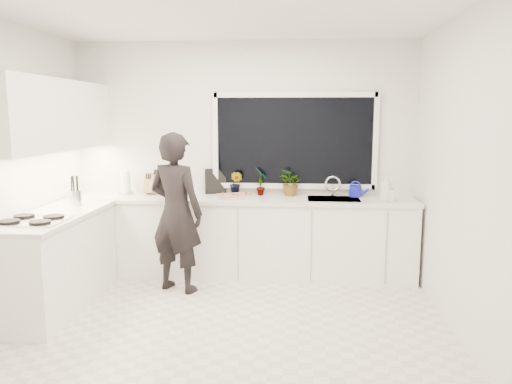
{
  "coord_description": "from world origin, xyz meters",
  "views": [
    {
      "loc": [
        0.66,
        -4.12,
        1.86
      ],
      "look_at": [
        0.26,
        0.4,
        1.15
      ],
      "focal_mm": 35.0,
      "sensor_mm": 36.0,
      "label": 1
    }
  ],
  "objects": [
    {
      "name": "floor",
      "position": [
        0.0,
        0.0,
        -0.01
      ],
      "size": [
        4.0,
        3.5,
        0.02
      ],
      "primitive_type": "cube",
      "color": "beige",
      "rests_on": "ground"
    },
    {
      "name": "wall_back",
      "position": [
        0.0,
        1.76,
        1.35
      ],
      "size": [
        4.0,
        0.02,
        2.7
      ],
      "primitive_type": "cube",
      "color": "white",
      "rests_on": "ground"
    },
    {
      "name": "wall_right",
      "position": [
        2.01,
        0.0,
        1.35
      ],
      "size": [
        0.02,
        3.5,
        2.7
      ],
      "primitive_type": "cube",
      "color": "white",
      "rests_on": "ground"
    },
    {
      "name": "ceiling",
      "position": [
        0.0,
        0.0,
        2.71
      ],
      "size": [
        4.0,
        3.5,
        0.02
      ],
      "primitive_type": "cube",
      "color": "white",
      "rests_on": "wall_back"
    },
    {
      "name": "window",
      "position": [
        0.6,
        1.73,
        1.55
      ],
      "size": [
        1.8,
        0.02,
        1.0
      ],
      "primitive_type": "cube",
      "color": "black",
      "rests_on": "wall_back"
    },
    {
      "name": "base_cabinets_back",
      "position": [
        0.0,
        1.45,
        0.44
      ],
      "size": [
        3.92,
        0.58,
        0.88
      ],
      "primitive_type": "cube",
      "color": "white",
      "rests_on": "floor"
    },
    {
      "name": "base_cabinets_left",
      "position": [
        -1.67,
        0.35,
        0.44
      ],
      "size": [
        0.58,
        1.6,
        0.88
      ],
      "primitive_type": "cube",
      "color": "white",
      "rests_on": "floor"
    },
    {
      "name": "countertop_back",
      "position": [
        0.0,
        1.44,
        0.9
      ],
      "size": [
        3.94,
        0.62,
        0.04
      ],
      "primitive_type": "cube",
      "color": "silver",
      "rests_on": "base_cabinets_back"
    },
    {
      "name": "countertop_left",
      "position": [
        -1.67,
        0.35,
        0.9
      ],
      "size": [
        0.62,
        1.6,
        0.04
      ],
      "primitive_type": "cube",
      "color": "silver",
      "rests_on": "base_cabinets_left"
    },
    {
      "name": "upper_cabinets",
      "position": [
        -1.79,
        0.7,
        1.85
      ],
      "size": [
        0.34,
        2.1,
        0.7
      ],
      "primitive_type": "cube",
      "color": "white",
      "rests_on": "wall_left"
    },
    {
      "name": "sink",
      "position": [
        1.05,
        1.45,
        0.87
      ],
      "size": [
        0.58,
        0.42,
        0.14
      ],
      "primitive_type": "cube",
      "color": "silver",
      "rests_on": "countertop_back"
    },
    {
      "name": "faucet",
      "position": [
        1.05,
        1.65,
        1.03
      ],
      "size": [
        0.03,
        0.03,
        0.22
      ],
      "primitive_type": "cylinder",
      "color": "silver",
      "rests_on": "countertop_back"
    },
    {
      "name": "stovetop",
      "position": [
        -1.69,
        -0.0,
        0.94
      ],
      "size": [
        0.56,
        0.48,
        0.03
      ],
      "primitive_type": "cube",
      "color": "black",
      "rests_on": "countertop_left"
    },
    {
      "name": "person",
      "position": [
        -0.62,
        0.9,
        0.84
      ],
      "size": [
        0.72,
        0.59,
        1.68
      ],
      "primitive_type": "imported",
      "rotation": [
        0.0,
        0.0,
        2.78
      ],
      "color": "black",
      "rests_on": "floor"
    },
    {
      "name": "pizza_tray",
      "position": [
        -0.05,
        1.42,
        0.94
      ],
      "size": [
        0.52,
        0.46,
        0.03
      ],
      "primitive_type": "cube",
      "rotation": [
        0.0,
        0.0,
        0.4
      ],
      "color": "silver",
      "rests_on": "countertop_back"
    },
    {
      "name": "pizza",
      "position": [
        -0.05,
        1.42,
        0.95
      ],
      "size": [
        0.47,
        0.41,
        0.01
      ],
      "primitive_type": "cube",
      "rotation": [
        0.0,
        0.0,
        0.4
      ],
      "color": "red",
      "rests_on": "pizza_tray"
    },
    {
      "name": "watering_can",
      "position": [
        1.31,
        1.61,
        0.98
      ],
      "size": [
        0.14,
        0.14,
        0.13
      ],
      "primitive_type": "cylinder",
      "rotation": [
        0.0,
        0.0,
        0.01
      ],
      "color": "#1318BB",
      "rests_on": "countertop_back"
    },
    {
      "name": "paper_towel_roll",
      "position": [
        -1.38,
        1.55,
        1.05
      ],
      "size": [
        0.15,
        0.15,
        0.26
      ],
      "primitive_type": "cylinder",
      "rotation": [
        0.0,
        0.0,
        -0.44
      ],
      "color": "white",
      "rests_on": "countertop_back"
    },
    {
      "name": "knife_block",
      "position": [
        -1.09,
        1.59,
        1.03
      ],
      "size": [
        0.16,
        0.14,
        0.22
      ],
      "primitive_type": "cube",
      "rotation": [
        0.0,
        0.0,
        -0.4
      ],
      "color": "#976C46",
      "rests_on": "countertop_back"
    },
    {
      "name": "utensil_crock",
      "position": [
        -1.65,
        0.8,
        1.0
      ],
      "size": [
        0.15,
        0.15,
        0.16
      ],
      "primitive_type": "cylinder",
      "rotation": [
        0.0,
        0.0,
        0.13
      ],
      "color": "silver",
      "rests_on": "countertop_left"
    },
    {
      "name": "picture_frame_large",
      "position": [
        -0.99,
        1.69,
        1.06
      ],
      "size": [
        0.21,
        0.1,
        0.28
      ],
      "primitive_type": "cube",
      "rotation": [
        0.0,
        0.0,
        -0.37
      ],
      "color": "black",
      "rests_on": "countertop_back"
    },
    {
      "name": "picture_frame_small",
      "position": [
        -0.33,
        1.69,
        1.07
      ],
      "size": [
        0.25,
        0.08,
        0.3
      ],
      "primitive_type": "cube",
      "rotation": [
        0.0,
        0.0,
        0.23
      ],
      "color": "black",
      "rests_on": "countertop_back"
    },
    {
      "name": "herb_plants",
      "position": [
        0.4,
        1.61,
        1.07
      ],
      "size": [
        0.92,
        0.36,
        0.32
      ],
      "color": "#26662D",
      "rests_on": "countertop_back"
    },
    {
      "name": "soap_bottles",
      "position": [
        1.61,
        1.3,
        1.06
      ],
      "size": [
        0.15,
        0.12,
        0.31
      ],
      "color": "#D8BF66",
      "rests_on": "countertop_back"
    }
  ]
}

